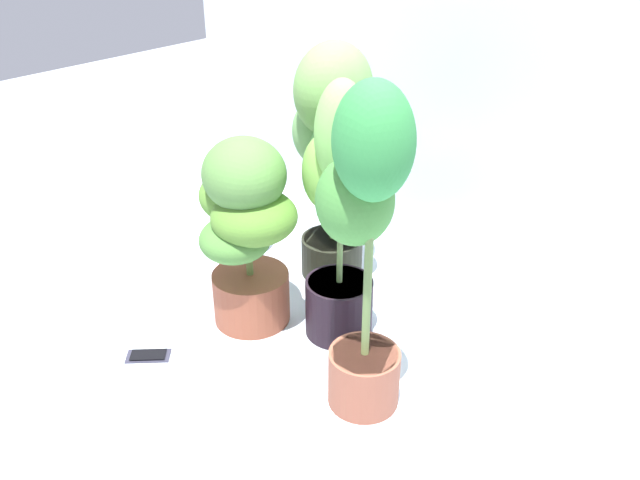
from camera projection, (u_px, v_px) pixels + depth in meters
ground_plane at (325, 347)px, 2.26m from camera, size 8.00×8.00×0.00m
mylar_back_wall at (492, 6)px, 2.33m from camera, size 3.20×0.01×2.00m
potted_plant_back_left at (333, 139)px, 2.41m from camera, size 0.47×0.38×0.91m
potted_plant_front_right at (365, 227)px, 1.77m from camera, size 0.34×0.29×0.99m
potted_plant_center at (339, 211)px, 2.12m from camera, size 0.37×0.27×0.89m
potted_plant_front_left at (245, 221)px, 2.21m from camera, size 0.48×0.44×0.68m
cell_phone at (148, 355)px, 2.22m from camera, size 0.15×0.15×0.01m
floor_fan at (239, 192)px, 2.69m from camera, size 0.21×0.21×0.41m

